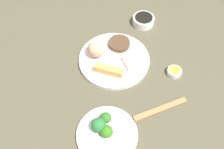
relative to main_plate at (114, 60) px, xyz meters
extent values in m
cube|color=#4D4934|center=(0.01, -0.01, -0.02)|extent=(2.20, 2.20, 0.02)
cylinder|color=white|center=(0.00, 0.00, 0.00)|extent=(0.29, 0.29, 0.02)
sphere|color=tan|center=(-0.04, -0.06, 0.04)|extent=(0.07, 0.07, 0.07)
cube|color=#C89346|center=(0.06, -0.04, 0.02)|extent=(0.09, 0.10, 0.03)
cube|color=beige|center=(0.04, 0.06, 0.02)|extent=(0.08, 0.07, 0.01)
cylinder|color=#4F3724|center=(-0.06, 0.04, 0.02)|extent=(0.09, 0.09, 0.02)
cylinder|color=white|center=(0.29, -0.13, 0.00)|extent=(0.20, 0.20, 0.01)
sphere|color=#296D33|center=(0.27, -0.15, 0.03)|extent=(0.05, 0.05, 0.05)
sphere|color=#35731C|center=(0.29, -0.13, 0.03)|extent=(0.04, 0.04, 0.04)
sphere|color=#2F6B23|center=(0.25, -0.12, 0.03)|extent=(0.04, 0.04, 0.04)
cylinder|color=white|center=(-0.17, 0.20, 0.01)|extent=(0.10, 0.10, 0.04)
cylinder|color=black|center=(-0.17, 0.20, 0.03)|extent=(0.08, 0.08, 0.00)
cylinder|color=white|center=(0.14, 0.20, 0.00)|extent=(0.06, 0.06, 0.02)
cylinder|color=yellow|center=(0.14, 0.20, 0.02)|extent=(0.05, 0.05, 0.00)
cube|color=#AC7344|center=(0.26, 0.08, 0.00)|extent=(0.03, 0.21, 0.01)
camera|label=1|loc=(0.59, -0.21, 0.78)|focal=39.23mm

